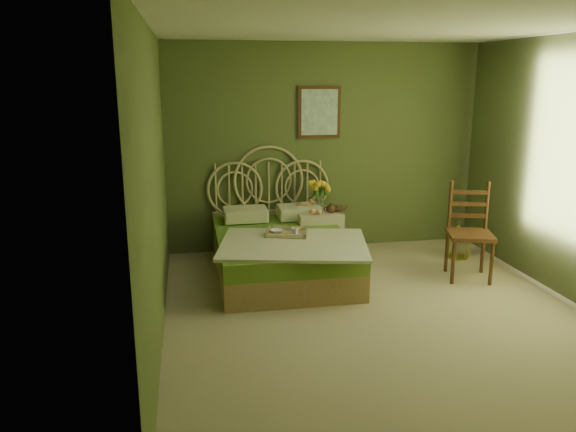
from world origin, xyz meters
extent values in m
plane|color=tan|center=(0.00, 0.00, 0.00)|extent=(4.50, 4.50, 0.00)
plane|color=silver|center=(0.00, 0.00, 2.60)|extent=(4.50, 4.50, 0.00)
plane|color=#4D572E|center=(0.00, 2.25, 1.30)|extent=(4.00, 0.00, 4.00)
plane|color=#4D572E|center=(-2.00, 0.00, 1.30)|extent=(0.00, 4.50, 4.50)
cube|color=#39230F|center=(-0.08, 2.23, 1.75)|extent=(0.54, 0.03, 0.64)
cube|color=silver|center=(-0.08, 2.21, 1.75)|extent=(0.46, 0.01, 0.56)
cube|color=tan|center=(-0.73, 1.23, 0.14)|extent=(1.43, 1.91, 0.29)
cube|color=olive|center=(-0.73, 1.23, 0.38)|extent=(1.43, 1.91, 0.19)
cube|color=beige|center=(-0.68, 0.80, 0.49)|extent=(1.71, 1.43, 0.03)
cube|color=beige|center=(-1.06, 1.90, 0.56)|extent=(0.52, 0.38, 0.15)
cube|color=beige|center=(-0.39, 1.90, 0.56)|extent=(0.52, 0.38, 0.15)
cube|color=#CBBB87|center=(-0.69, 1.13, 0.50)|extent=(0.53, 0.47, 0.04)
ellipsoid|color=#B77A38|center=(-0.57, 1.22, 0.55)|extent=(0.12, 0.07, 0.05)
cube|color=beige|center=(-0.18, 1.81, 0.29)|extent=(0.53, 0.53, 0.59)
cylinder|color=silver|center=(-0.13, 1.94, 0.68)|extent=(0.10, 0.10, 0.18)
ellipsoid|color=tan|center=(-0.33, 1.92, 0.64)|extent=(0.21, 0.11, 0.10)
sphere|color=#E68E59|center=(-0.29, 1.65, 0.62)|extent=(0.07, 0.07, 0.07)
sphere|color=#E68E59|center=(-0.21, 1.63, 0.62)|extent=(0.07, 0.07, 0.07)
cube|color=#39230F|center=(1.29, 0.78, 0.50)|extent=(0.58, 0.58, 0.04)
cylinder|color=#39230F|center=(1.09, 0.58, 0.25)|extent=(0.04, 0.04, 0.50)
cylinder|color=#39230F|center=(1.49, 0.58, 0.25)|extent=(0.04, 0.04, 0.50)
cylinder|color=#39230F|center=(1.09, 0.98, 0.25)|extent=(0.04, 0.04, 0.50)
cylinder|color=#39230F|center=(1.49, 0.98, 0.25)|extent=(0.04, 0.04, 0.50)
cube|color=#39230F|center=(1.29, 0.98, 0.78)|extent=(0.40, 0.15, 0.56)
cylinder|color=gold|center=(1.52, 1.48, 0.01)|extent=(0.27, 0.27, 0.01)
cylinder|color=gold|center=(1.52, 1.48, 0.15)|extent=(0.27, 0.27, 0.31)
cone|color=gold|center=(1.52, 1.48, 0.36)|extent=(0.27, 0.27, 0.11)
imported|color=#381E0F|center=(0.00, 1.83, 0.60)|extent=(0.24, 0.26, 0.02)
imported|color=#472819|center=(0.00, 1.83, 0.62)|extent=(0.27, 0.30, 0.02)
imported|color=white|center=(-0.79, 1.18, 0.53)|extent=(0.17, 0.17, 0.04)
imported|color=white|center=(-0.61, 1.07, 0.56)|extent=(0.09, 0.09, 0.08)
camera|label=1|loc=(-1.73, -4.67, 2.19)|focal=35.00mm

